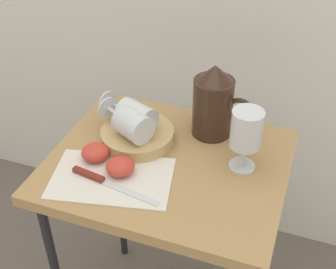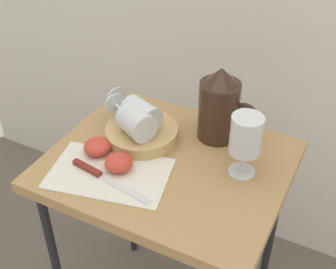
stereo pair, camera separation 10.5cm
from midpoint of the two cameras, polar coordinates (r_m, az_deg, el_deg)
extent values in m
cube|color=#AD8451|center=(1.11, 2.71, -4.04)|extent=(0.58, 0.47, 0.03)
cylinder|color=black|center=(1.55, -2.92, -6.67)|extent=(0.02, 0.02, 0.65)
cylinder|color=black|center=(1.44, 14.94, -12.60)|extent=(0.02, 0.02, 0.65)
cube|color=silver|center=(1.07, -4.63, -5.05)|extent=(0.31, 0.23, 0.00)
cylinder|color=tan|center=(1.16, -0.77, 0.01)|extent=(0.19, 0.19, 0.03)
cylinder|color=#382319|center=(1.15, 9.04, 2.92)|extent=(0.10, 0.10, 0.16)
cylinder|color=#D1661E|center=(1.17, 8.90, 1.64)|extent=(0.10, 0.10, 0.09)
cone|color=#382319|center=(1.10, 9.53, 7.25)|extent=(0.09, 0.09, 0.04)
torus|color=#382319|center=(1.13, 12.40, 2.33)|extent=(0.07, 0.01, 0.07)
cylinder|color=silver|center=(1.09, 12.04, -4.74)|extent=(0.06, 0.06, 0.00)
cylinder|color=silver|center=(1.07, 12.26, -3.43)|extent=(0.01, 0.01, 0.06)
cylinder|color=silver|center=(1.02, 12.80, -0.13)|extent=(0.07, 0.07, 0.09)
cylinder|color=#D1661E|center=(1.04, 12.65, -1.04)|extent=(0.06, 0.06, 0.05)
cylinder|color=silver|center=(1.11, -1.30, 1.44)|extent=(0.11, 0.10, 0.07)
cylinder|color=silver|center=(1.16, -3.35, 3.09)|extent=(0.06, 0.04, 0.01)
cylinder|color=silver|center=(1.18, -4.21, 3.78)|extent=(0.03, 0.06, 0.06)
cylinder|color=silver|center=(1.13, -0.78, 2.44)|extent=(0.11, 0.10, 0.07)
cylinder|color=silver|center=(1.18, -3.12, 3.97)|extent=(0.06, 0.03, 0.01)
cylinder|color=silver|center=(1.21, -4.07, 4.58)|extent=(0.03, 0.06, 0.06)
ellipsoid|color=#CC3D2D|center=(1.11, -6.32, -1.65)|extent=(0.07, 0.07, 0.04)
ellipsoid|color=#CC3D2D|center=(1.06, -3.47, -3.67)|extent=(0.07, 0.07, 0.04)
cube|color=silver|center=(1.02, -2.60, -7.08)|extent=(0.15, 0.04, 0.00)
cube|color=maroon|center=(1.07, -7.46, -4.34)|extent=(0.09, 0.03, 0.01)
camera|label=1|loc=(0.05, -87.14, 2.12)|focal=48.07mm
camera|label=2|loc=(0.05, 92.86, -2.12)|focal=48.07mm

